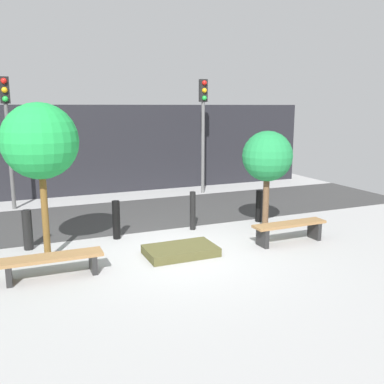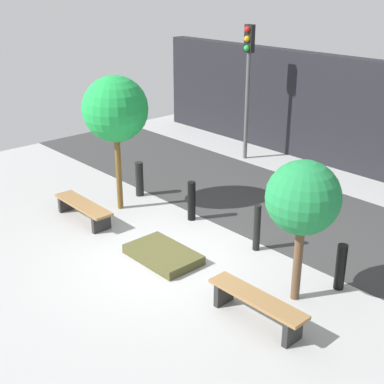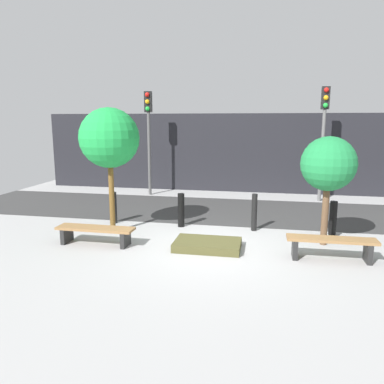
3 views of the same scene
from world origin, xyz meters
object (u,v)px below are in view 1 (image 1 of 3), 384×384
at_px(bench_right, 289,228).
at_px(planter_bed, 181,251).
at_px(traffic_light_west, 7,120).
at_px(tree_behind_left_bench, 40,142).
at_px(bollard_far_left, 28,230).
at_px(bench_left, 52,262).
at_px(tree_behind_right_bench, 267,157).
at_px(bollard_left, 116,220).
at_px(bollard_right, 259,206).
at_px(traffic_light_mid_west, 203,116).
at_px(bollard_center, 193,211).

xyz_separation_m(bench_right, planter_bed, (-2.66, 0.20, -0.25)).
bearing_deg(bench_right, traffic_light_west, 133.18).
bearing_deg(planter_bed, bench_right, -4.31).
bearing_deg(planter_bed, tree_behind_left_bench, 162.58).
bearing_deg(bollard_far_left, bench_left, -79.83).
bearing_deg(traffic_light_west, tree_behind_right_bench, -40.90).
relative_size(tree_behind_right_bench, bollard_left, 2.73).
distance_m(bollard_far_left, bollard_right, 5.98).
bearing_deg(bench_left, bench_right, 0.64).
bearing_deg(bollard_far_left, traffic_light_mid_west, 34.35).
bearing_deg(bollard_center, bollard_left, 180.00).
bearing_deg(planter_bed, bollard_center, 59.28).
xyz_separation_m(tree_behind_right_bench, bollard_left, (-3.65, 0.85, -1.44)).
xyz_separation_m(tree_behind_right_bench, bollard_right, (0.34, 0.85, -1.46)).
distance_m(bench_left, planter_bed, 2.67).
xyz_separation_m(planter_bed, traffic_light_mid_west, (3.23, 5.93, 2.70)).
bearing_deg(tree_behind_left_bench, bollard_center, 13.03).
distance_m(bench_right, bollard_left, 4.11).
bearing_deg(bollard_left, bench_left, -131.43).
bearing_deg(tree_behind_left_bench, bench_left, -90.00).
relative_size(bollard_far_left, traffic_light_west, 0.22).
relative_size(planter_bed, bollard_far_left, 1.68).
height_order(bollard_left, traffic_light_mid_west, traffic_light_mid_west).
bearing_deg(bench_left, traffic_light_mid_west, 46.82).
bearing_deg(bench_left, planter_bed, 4.95).
bearing_deg(bench_right, bollard_left, 152.14).
height_order(bench_left, bollard_left, bollard_left).
distance_m(tree_behind_right_bench, bollard_center, 2.33).
bearing_deg(bollard_center, traffic_light_mid_west, 62.32).
relative_size(tree_behind_left_bench, bollard_center, 3.23).
bearing_deg(bollard_center, bench_right, -48.57).
distance_m(bollard_far_left, traffic_light_west, 4.84).
height_order(bench_left, traffic_light_west, traffic_light_west).
height_order(bench_left, bollard_far_left, bollard_far_left).
relative_size(bench_right, planter_bed, 1.22).
xyz_separation_m(bench_right, traffic_light_west, (-5.88, 6.13, 2.40)).
height_order(planter_bed, bollard_center, bollard_center).
distance_m(bollard_center, bollard_right, 2.00).
xyz_separation_m(tree_behind_right_bench, traffic_light_west, (-5.88, 5.10, 0.84)).
bearing_deg(traffic_light_west, traffic_light_mid_west, 0.00).
relative_size(planter_bed, bollard_left, 1.61).
xyz_separation_m(bench_left, tree_behind_right_bench, (5.31, 1.03, 1.60)).
xyz_separation_m(bench_left, bollard_left, (1.66, 1.88, 0.16)).
height_order(bench_right, traffic_light_mid_west, traffic_light_mid_west).
bearing_deg(bollard_far_left, traffic_light_west, 93.17).
xyz_separation_m(bench_left, traffic_light_west, (-0.57, 6.13, 2.43)).
bearing_deg(bollard_far_left, bench_right, -18.40).
xyz_separation_m(bollard_far_left, traffic_light_west, (-0.24, 4.25, 2.29)).
relative_size(bench_right, bollard_right, 2.08).
height_order(bench_left, traffic_light_mid_west, traffic_light_mid_west).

